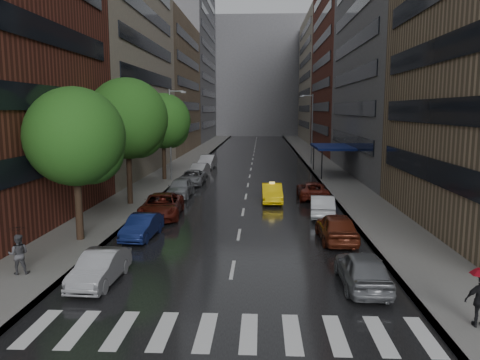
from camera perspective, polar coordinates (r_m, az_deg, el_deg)
name	(u,v)px	position (r m, az deg, el deg)	size (l,w,h in m)	color
ground	(226,307)	(17.76, -1.74, -15.18)	(220.00, 220.00, 0.00)	gray
road	(253,160)	(66.61, 1.54, 2.41)	(14.00, 140.00, 0.01)	black
sidewalk_left	(190,160)	(67.37, -6.15, 2.49)	(4.00, 140.00, 0.15)	gray
sidewalk_right	(316,160)	(67.03, 9.26, 2.40)	(4.00, 140.00, 0.15)	gray
crosswalk	(227,332)	(15.94, -1.57, -18.05)	(13.15, 2.80, 0.01)	silver
buildings_left	(159,53)	(77.25, -9.87, 15.02)	(8.00, 108.00, 38.00)	maroon
buildings_right	(353,57)	(74.61, 13.67, 14.40)	(8.05, 109.10, 36.00)	#937A5B
building_far	(257,78)	(134.51, 2.15, 12.34)	(40.00, 14.00, 32.00)	slate
tree_near	(75,137)	(26.33, -19.46, 4.98)	(5.25, 5.25, 8.37)	#382619
tree_mid	(127,119)	(35.60, -13.57, 7.27)	(5.95, 5.95, 9.48)	#382619
tree_far	(163,121)	(47.76, -9.36, 7.11)	(5.53, 5.53, 8.81)	#382619
taxi	(272,193)	(36.50, 3.92, -1.60)	(1.53, 4.40, 1.45)	yellow
parked_cars_left	(182,187)	(39.57, -7.10, -0.82)	(2.94, 43.53, 1.60)	gray
parked_cars_right	(328,214)	(29.53, 10.64, -4.11)	(2.33, 23.83, 1.60)	slate
ped_black_umbrella	(18,246)	(22.31, -25.46, -7.28)	(0.99, 0.98, 2.09)	#45454A
street_lamp_left	(171,133)	(47.13, -8.40, 5.73)	(1.74, 0.22, 9.00)	gray
street_lamp_right	(311,127)	(61.59, 8.71, 6.37)	(1.74, 0.22, 9.00)	gray
awning	(332,147)	(51.94, 11.20, 3.97)	(4.00, 8.00, 3.12)	navy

